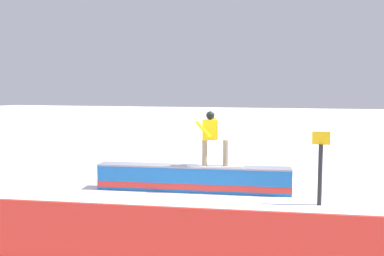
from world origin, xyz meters
TOP-DOWN VIEW (x-y plane):
  - ground_plane at (0.00, 0.00)m, footprint 120.00×120.00m
  - grind_box at (0.00, 0.00)m, footprint 5.14×1.32m
  - snowboarder at (-0.51, -0.07)m, footprint 1.50×0.64m
  - safety_fence at (0.00, 4.84)m, footprint 12.64×2.06m
  - trail_marker at (-3.21, 0.31)m, footprint 0.40×0.10m

SIDE VIEW (x-z plane):
  - ground_plane at x=0.00m, z-range 0.00..0.00m
  - grind_box at x=0.00m, z-range -0.03..0.66m
  - safety_fence at x=0.00m, z-range 0.00..0.99m
  - trail_marker at x=-3.21m, z-range 0.07..1.79m
  - snowboarder at x=-0.51m, z-range 0.76..2.20m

